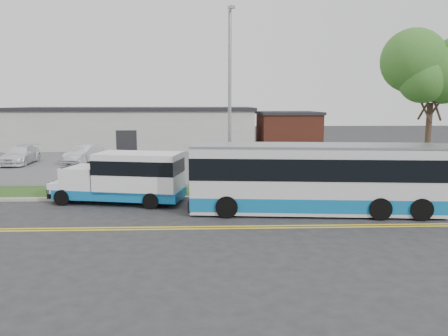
{
  "coord_description": "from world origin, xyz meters",
  "views": [
    {
      "loc": [
        1.74,
        -20.6,
        4.88
      ],
      "look_at": [
        2.63,
        1.12,
        1.6
      ],
      "focal_mm": 35.0,
      "sensor_mm": 36.0,
      "label": 1
    }
  ],
  "objects_px": {
    "streetlight_near": "(230,96)",
    "transit_bus": "(314,178)",
    "tree_east": "(432,78)",
    "pedestrian": "(132,177)",
    "parked_car_a": "(84,154)",
    "parked_car_b": "(20,155)",
    "shuttle_bus": "(127,176)"
  },
  "relations": [
    {
      "from": "tree_east",
      "to": "streetlight_near",
      "type": "xyz_separation_m",
      "value": [
        -11.0,
        -0.27,
        -0.97
      ]
    },
    {
      "from": "tree_east",
      "to": "transit_bus",
      "type": "distance_m",
      "value": 9.99
    },
    {
      "from": "shuttle_bus",
      "to": "streetlight_near",
      "type": "bearing_deg",
      "value": 35.79
    },
    {
      "from": "shuttle_bus",
      "to": "parked_car_a",
      "type": "relative_size",
      "value": 1.56
    },
    {
      "from": "transit_bus",
      "to": "parked_car_b",
      "type": "distance_m",
      "value": 24.86
    },
    {
      "from": "pedestrian",
      "to": "parked_car_b",
      "type": "xyz_separation_m",
      "value": [
        -10.69,
        11.98,
        -0.21
      ]
    },
    {
      "from": "tree_east",
      "to": "parked_car_a",
      "type": "relative_size",
      "value": 1.93
    },
    {
      "from": "tree_east",
      "to": "parked_car_b",
      "type": "distance_m",
      "value": 29.44
    },
    {
      "from": "shuttle_bus",
      "to": "pedestrian",
      "type": "height_order",
      "value": "shuttle_bus"
    },
    {
      "from": "shuttle_bus",
      "to": "transit_bus",
      "type": "height_order",
      "value": "transit_bus"
    },
    {
      "from": "tree_east",
      "to": "pedestrian",
      "type": "height_order",
      "value": "tree_east"
    },
    {
      "from": "transit_bus",
      "to": "tree_east",
      "type": "bearing_deg",
      "value": 37.69
    },
    {
      "from": "parked_car_a",
      "to": "parked_car_b",
      "type": "xyz_separation_m",
      "value": [
        -4.79,
        -0.51,
        -0.0
      ]
    },
    {
      "from": "streetlight_near",
      "to": "parked_car_a",
      "type": "distance_m",
      "value": 16.64
    },
    {
      "from": "streetlight_near",
      "to": "transit_bus",
      "type": "relative_size",
      "value": 0.85
    },
    {
      "from": "tree_east",
      "to": "shuttle_bus",
      "type": "height_order",
      "value": "tree_east"
    },
    {
      "from": "pedestrian",
      "to": "transit_bus",
      "type": "bearing_deg",
      "value": 143.44
    },
    {
      "from": "pedestrian",
      "to": "parked_car_b",
      "type": "distance_m",
      "value": 16.06
    },
    {
      "from": "streetlight_near",
      "to": "parked_car_a",
      "type": "relative_size",
      "value": 2.2
    },
    {
      "from": "shuttle_bus",
      "to": "pedestrian",
      "type": "distance_m",
      "value": 1.5
    },
    {
      "from": "shuttle_bus",
      "to": "parked_car_b",
      "type": "bearing_deg",
      "value": 140.16
    },
    {
      "from": "streetlight_near",
      "to": "transit_bus",
      "type": "xyz_separation_m",
      "value": [
        3.53,
        -4.44,
        -3.7
      ]
    },
    {
      "from": "tree_east",
      "to": "parked_car_b",
      "type": "height_order",
      "value": "tree_east"
    },
    {
      "from": "pedestrian",
      "to": "parked_car_a",
      "type": "height_order",
      "value": "pedestrian"
    },
    {
      "from": "transit_bus",
      "to": "parked_car_a",
      "type": "height_order",
      "value": "transit_bus"
    },
    {
      "from": "parked_car_a",
      "to": "streetlight_near",
      "type": "bearing_deg",
      "value": -34.32
    },
    {
      "from": "streetlight_near",
      "to": "pedestrian",
      "type": "relative_size",
      "value": 5.16
    },
    {
      "from": "streetlight_near",
      "to": "shuttle_bus",
      "type": "height_order",
      "value": "streetlight_near"
    },
    {
      "from": "streetlight_near",
      "to": "pedestrian",
      "type": "bearing_deg",
      "value": -170.82
    },
    {
      "from": "transit_bus",
      "to": "parked_car_b",
      "type": "xyz_separation_m",
      "value": [
        -19.35,
        15.59,
        -0.73
      ]
    },
    {
      "from": "parked_car_a",
      "to": "tree_east",
      "type": "bearing_deg",
      "value": -15.06
    },
    {
      "from": "tree_east",
      "to": "pedestrian",
      "type": "relative_size",
      "value": 4.52
    }
  ]
}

